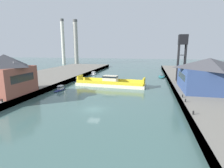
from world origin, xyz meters
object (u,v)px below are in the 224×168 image
(moored_boat_mid_right, at_px, (93,74))
(smokestack_distant_b, at_px, (63,41))
(flagpole, at_px, (15,78))
(warehouse_shed, at_px, (208,74))
(moored_boat_near_left, at_px, (162,76))
(chain_ferry, at_px, (110,83))
(moored_boat_mid_left, at_px, (80,79))
(smokestack_distant_a, at_px, (76,41))
(harbormaster_building, at_px, (6,74))
(crane_tower, at_px, (183,46))
(moored_boat_near_right, at_px, (60,89))

(moored_boat_mid_right, relative_size, smokestack_distant_b, 0.18)
(moored_boat_mid_right, relative_size, flagpole, 0.81)
(warehouse_shed, height_order, smokestack_distant_b, smokestack_distant_b)
(moored_boat_near_left, relative_size, warehouse_shed, 0.53)
(flagpole, bearing_deg, chain_ferry, 52.38)
(warehouse_shed, bearing_deg, smokestack_distant_b, 135.27)
(moored_boat_mid_left, relative_size, smokestack_distant_b, 0.23)
(warehouse_shed, distance_m, flagpole, 49.22)
(moored_boat_mid_right, xyz_separation_m, smokestack_distant_a, (-35.75, 60.76, 18.85))
(harbormaster_building, xyz_separation_m, crane_tower, (44.81, 28.15, 7.11))
(moored_boat_mid_right, distance_m, smokestack_distant_b, 73.72)
(warehouse_shed, bearing_deg, crane_tower, 111.56)
(moored_boat_mid_right, height_order, smokestack_distant_a, smokestack_distant_a)
(crane_tower, relative_size, smokestack_distant_a, 0.43)
(moored_boat_mid_right, relative_size, smokestack_distant_a, 0.18)
(moored_boat_near_left, bearing_deg, warehouse_shed, -71.75)
(moored_boat_near_left, bearing_deg, moored_boat_mid_left, -153.04)
(moored_boat_near_left, relative_size, smokestack_distant_b, 0.23)
(moored_boat_near_left, xyz_separation_m, harbormaster_building, (-39.64, -46.39, 6.19))
(flagpole, bearing_deg, crane_tower, 35.32)
(moored_boat_near_right, relative_size, harbormaster_building, 0.51)
(warehouse_shed, bearing_deg, chain_ferry, 166.92)
(moored_boat_mid_left, bearing_deg, moored_boat_near_left, 26.96)
(crane_tower, distance_m, flagpole, 51.23)
(moored_boat_near_right, distance_m, smokestack_distant_a, 104.33)
(warehouse_shed, bearing_deg, moored_boat_near_right, -175.50)
(moored_boat_mid_right, relative_size, harbormaster_building, 0.59)
(moored_boat_mid_left, relative_size, flagpole, 1.03)
(moored_boat_near_left, distance_m, moored_boat_mid_right, 32.89)
(moored_boat_near_right, distance_m, moored_boat_mid_left, 17.74)
(crane_tower, bearing_deg, moored_boat_near_left, 105.83)
(moored_boat_mid_left, height_order, smokestack_distant_a, smokestack_distant_a)
(flagpole, bearing_deg, smokestack_distant_b, 111.88)
(chain_ferry, height_order, moored_boat_near_left, chain_ferry)
(moored_boat_mid_right, xyz_separation_m, flagpole, (-3.27, -48.18, 5.32))
(moored_boat_mid_right, height_order, crane_tower, crane_tower)
(moored_boat_near_left, relative_size, moored_boat_near_right, 1.46)
(smokestack_distant_a, bearing_deg, moored_boat_mid_left, -65.40)
(chain_ferry, xyz_separation_m, flagpole, (-17.77, -23.06, 4.76))
(crane_tower, bearing_deg, smokestack_distant_a, 132.81)
(harbormaster_building, bearing_deg, chain_ferry, 45.89)
(moored_boat_near_right, bearing_deg, warehouse_shed, 4.50)
(harbormaster_building, relative_size, warehouse_shed, 0.71)
(smokestack_distant_a, bearing_deg, smokestack_distant_b, -149.42)
(moored_boat_mid_right, bearing_deg, crane_tower, -26.41)
(moored_boat_near_right, bearing_deg, harbormaster_building, -122.63)
(chain_ferry, height_order, moored_boat_mid_right, chain_ferry)
(moored_boat_mid_left, bearing_deg, warehouse_shed, -18.47)
(moored_boat_mid_left, distance_m, crane_tower, 40.23)
(chain_ferry, distance_m, smokestack_distant_a, 101.17)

